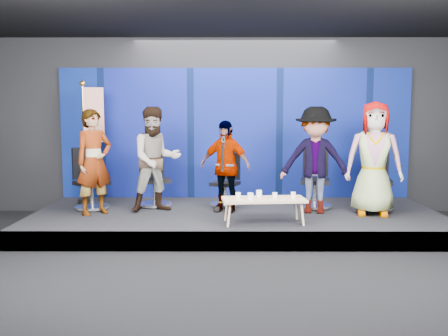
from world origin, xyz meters
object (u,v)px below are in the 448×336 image
(chair_d, at_px, (315,187))
(mug_b, at_px, (250,196))
(panelist_e, at_px, (374,159))
(flag_stand, at_px, (90,139))
(panelist_a, at_px, (94,162))
(chair_e, at_px, (375,188))
(mug_d, at_px, (275,195))
(panelist_d, at_px, (315,160))
(chair_a, at_px, (90,189))
(mug_c, at_px, (259,194))
(mug_a, at_px, (238,195))
(mug_e, at_px, (293,195))
(panelist_c, at_px, (225,166))
(chair_b, at_px, (154,186))
(panelist_b, at_px, (156,159))
(chair_c, at_px, (226,189))
(coffee_table, at_px, (264,200))

(chair_d, bearing_deg, mug_b, -120.11)
(panelist_e, height_order, flag_stand, flag_stand)
(panelist_a, xyz_separation_m, chair_d, (3.85, 0.63, -0.52))
(panelist_a, relative_size, chair_e, 1.51)
(mug_d, distance_m, flag_stand, 3.75)
(panelist_a, distance_m, panelist_d, 3.76)
(chair_a, height_order, panelist_a, panelist_a)
(chair_d, xyz_separation_m, mug_b, (-1.25, -1.46, 0.08))
(panelist_a, xyz_separation_m, chair_e, (4.89, 0.45, -0.50))
(chair_d, height_order, mug_c, chair_d)
(mug_a, height_order, mug_c, mug_c)
(chair_a, height_order, mug_b, chair_a)
(chair_e, height_order, mug_e, chair_e)
(mug_a, bearing_deg, mug_d, -0.37)
(panelist_c, distance_m, panelist_d, 1.55)
(panelist_a, height_order, chair_e, panelist_a)
(chair_a, distance_m, panelist_e, 4.98)
(chair_a, distance_m, mug_a, 2.87)
(panelist_c, xyz_separation_m, mug_e, (1.07, -0.89, -0.35))
(mug_e, bearing_deg, chair_d, 65.96)
(panelist_c, relative_size, mug_c, 14.85)
(panelist_c, bearing_deg, chair_b, -177.44)
(panelist_d, distance_m, chair_e, 1.29)
(panelist_b, xyz_separation_m, mug_c, (1.74, -0.83, -0.46))
(panelist_a, xyz_separation_m, chair_c, (2.23, 0.75, -0.57))
(panelist_d, height_order, mug_c, panelist_d)
(panelist_e, bearing_deg, mug_e, -145.57)
(mug_d, distance_m, mug_e, 0.30)
(mug_d, height_order, flag_stand, flag_stand)
(panelist_c, height_order, chair_d, panelist_c)
(chair_c, distance_m, chair_e, 2.68)
(panelist_e, bearing_deg, panelist_a, -169.25)
(mug_b, height_order, mug_d, mug_b)
(panelist_b, relative_size, chair_d, 1.62)
(chair_a, relative_size, coffee_table, 0.83)
(chair_b, xyz_separation_m, mug_b, (1.70, -1.59, 0.08))
(panelist_a, xyz_separation_m, coffee_table, (2.81, -0.70, -0.53))
(chair_b, bearing_deg, chair_a, 173.32)
(chair_d, bearing_deg, chair_c, -173.75)
(chair_e, distance_m, mug_a, 2.73)
(mug_c, distance_m, flag_stand, 3.49)
(coffee_table, xyz_separation_m, mug_d, (0.17, 0.00, 0.08))
(panelist_c, bearing_deg, mug_d, -27.08)
(chair_a, relative_size, panelist_d, 0.60)
(chair_e, distance_m, mug_c, 2.38)
(mug_d, height_order, mug_e, same)
(mug_a, bearing_deg, chair_a, 156.29)
(coffee_table, bearing_deg, chair_a, 159.04)
(coffee_table, relative_size, mug_e, 14.76)
(panelist_e, xyz_separation_m, mug_c, (-1.96, -0.55, -0.51))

